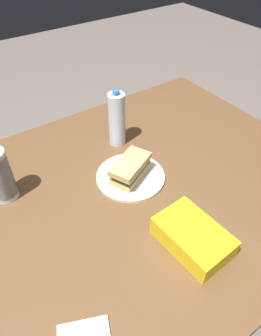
{
  "coord_description": "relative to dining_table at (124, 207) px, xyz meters",
  "views": [
    {
      "loc": [
        0.42,
        0.64,
        1.57
      ],
      "look_at": [
        -0.07,
        -0.05,
        0.8
      ],
      "focal_mm": 32.61,
      "sensor_mm": 36.0,
      "label": 1
    }
  ],
  "objects": [
    {
      "name": "paper_plate",
      "position": [
        -0.07,
        -0.05,
        0.08
      ],
      "size": [
        0.26,
        0.26,
        0.01
      ],
      "primitive_type": "cylinder",
      "color": "white",
      "rests_on": "dining_table"
    },
    {
      "name": "ground_plane",
      "position": [
        0.0,
        0.0,
        -0.67
      ],
      "size": [
        8.0,
        8.0,
        0.0
      ],
      "primitive_type": "plane",
      "color": "#70665B"
    },
    {
      "name": "dining_table",
      "position": [
        0.0,
        0.0,
        0.0
      ],
      "size": [
        1.61,
        1.16,
        0.75
      ],
      "color": "brown",
      "rests_on": "ground_plane"
    },
    {
      "name": "sandwich",
      "position": [
        -0.06,
        -0.05,
        0.13
      ],
      "size": [
        0.2,
        0.16,
        0.08
      ],
      "color": "#DBB26B",
      "rests_on": "paper_plate"
    },
    {
      "name": "water_bottle_tall",
      "position": [
        -0.15,
        -0.27,
        0.2
      ],
      "size": [
        0.07,
        0.07,
        0.25
      ],
      "color": "silver",
      "rests_on": "dining_table"
    },
    {
      "name": "chip_bag",
      "position": [
        -0.05,
        0.3,
        0.11
      ],
      "size": [
        0.16,
        0.24,
        0.07
      ],
      "primitive_type": "cube",
      "rotation": [
        0.0,
        0.0,
        1.62
      ],
      "color": "yellow",
      "rests_on": "dining_table"
    },
    {
      "name": "plastic_cup_stack",
      "position": [
        0.35,
        -0.23,
        0.18
      ],
      "size": [
        0.08,
        0.08,
        0.2
      ],
      "color": "silver",
      "rests_on": "dining_table"
    }
  ]
}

